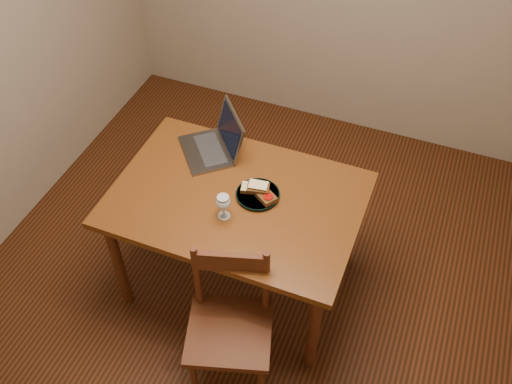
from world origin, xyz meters
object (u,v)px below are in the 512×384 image
at_px(milk_glass, 224,207).
at_px(chair, 230,322).
at_px(table, 237,208).
at_px(plate, 258,195).
at_px(laptop, 217,141).

bearing_deg(milk_glass, chair, -64.23).
relative_size(chair, milk_glass, 3.51).
relative_size(table, plate, 5.65).
height_order(chair, laptop, laptop).
xyz_separation_m(chair, milk_glass, (-0.20, 0.41, 0.34)).
bearing_deg(table, chair, -71.04).
bearing_deg(chair, plate, 81.36).
distance_m(chair, laptop, 1.01).
bearing_deg(chair, milk_glass, 98.65).
bearing_deg(laptop, chair, -13.49).
height_order(table, milk_glass, milk_glass).
xyz_separation_m(table, chair, (0.19, -0.55, -0.18)).
height_order(chair, milk_glass, milk_glass).
distance_m(plate, milk_glass, 0.23).
height_order(table, laptop, laptop).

